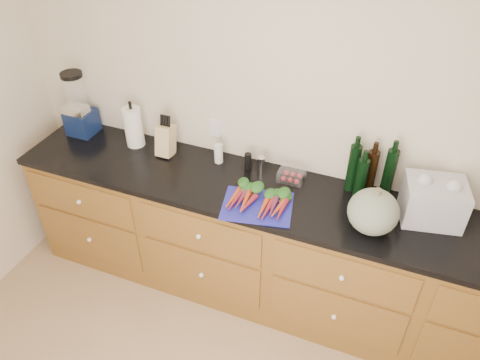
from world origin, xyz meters
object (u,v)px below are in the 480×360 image
at_px(knife_block, 166,140).
at_px(cutting_board, 257,206).
at_px(paper_towel, 134,127).
at_px(carrots, 260,198).
at_px(squash, 373,212).
at_px(blender_appliance, 79,108).
at_px(tomato_box, 292,175).

bearing_deg(knife_block, cutting_board, -21.13).
distance_m(cutting_board, paper_towel, 1.09).
relative_size(carrots, knife_block, 1.76).
distance_m(carrots, squash, 0.66).
bearing_deg(cutting_board, paper_towel, 162.85).
relative_size(blender_appliance, paper_towel, 1.65).
bearing_deg(squash, tomato_box, 153.33).
distance_m(cutting_board, knife_block, 0.84).
height_order(cutting_board, blender_appliance, blender_appliance).
xyz_separation_m(squash, paper_towel, (-1.69, 0.26, 0.02)).
xyz_separation_m(carrots, squash, (0.66, 0.01, 0.09)).
distance_m(blender_appliance, knife_block, 0.71).
bearing_deg(paper_towel, squash, -8.82).
xyz_separation_m(paper_towel, tomato_box, (1.15, 0.01, -0.11)).
bearing_deg(carrots, cutting_board, -90.00).
bearing_deg(cutting_board, carrots, 90.00).
bearing_deg(blender_appliance, paper_towel, 0.33).
distance_m(carrots, paper_towel, 1.08).
bearing_deg(blender_appliance, carrots, -10.51).
bearing_deg(cutting_board, blender_appliance, 167.91).
bearing_deg(tomato_box, carrots, -111.38).
xyz_separation_m(blender_appliance, paper_towel, (0.44, 0.00, -0.06)).
relative_size(cutting_board, squash, 1.46).
xyz_separation_m(squash, knife_block, (-1.43, 0.24, -0.02)).
xyz_separation_m(carrots, blender_appliance, (-1.48, 0.27, 0.17)).
xyz_separation_m(cutting_board, knife_block, (-0.78, 0.30, 0.10)).
relative_size(cutting_board, paper_towel, 1.45).
relative_size(carrots, squash, 1.33).
relative_size(cutting_board, tomato_box, 2.54).
bearing_deg(blender_appliance, knife_block, -1.42).
height_order(knife_block, tomato_box, knife_block).
height_order(blender_appliance, paper_towel, blender_appliance).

